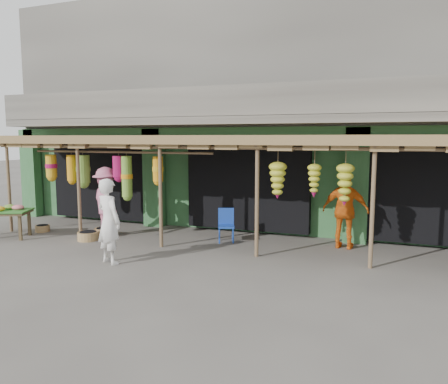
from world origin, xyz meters
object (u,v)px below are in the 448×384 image
(person_front, at_px, (109,221))
(person_vendor, at_px, (346,210))
(blue_chair, at_px, (226,223))
(flower_table, at_px, (2,212))
(person_shopper, at_px, (106,202))

(person_front, distance_m, person_vendor, 5.64)
(blue_chair, height_order, person_vendor, person_vendor)
(flower_table, height_order, person_vendor, person_vendor)
(flower_table, distance_m, person_vendor, 9.13)
(blue_chair, bearing_deg, person_shopper, 169.00)
(person_vendor, distance_m, person_shopper, 6.40)
(person_front, bearing_deg, flower_table, 8.19)
(person_front, relative_size, person_shopper, 0.96)
(blue_chair, distance_m, person_vendor, 3.07)
(flower_table, xyz_separation_m, blue_chair, (5.85, 1.86, -0.24))
(flower_table, xyz_separation_m, person_front, (4.20, -0.95, 0.20))
(blue_chair, height_order, person_front, person_front)
(person_vendor, bearing_deg, blue_chair, 11.95)
(person_shopper, bearing_deg, blue_chair, -133.20)
(flower_table, bearing_deg, person_shopper, 1.40)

